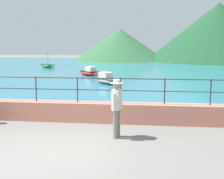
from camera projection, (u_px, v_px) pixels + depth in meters
The scene contains 10 objects.
ground_plane at pixel (49, 154), 7.47m from camera, with size 120.00×120.00×0.00m, color slate.
promenade_wall at pixel (78, 112), 10.55m from camera, with size 20.00×0.56×0.70m, color tan.
railing at pixel (77, 85), 10.40m from camera, with size 18.44×0.04×0.90m.
lake_water at pixel (125, 68), 32.81m from camera, with size 64.00×44.32×0.06m, color teal.
hill_main at pixel (218, 32), 45.60m from camera, with size 22.36×22.36×8.99m, color #1E4C2D.
hill_secondary at pixel (120, 45), 47.39m from camera, with size 15.06×15.06×5.08m, color #33663D.
person_walking at pixel (117, 105), 8.62m from camera, with size 0.38×0.55×1.75m.
boat_0 at pixel (89, 72), 25.11m from camera, with size 2.29×2.24×0.76m.
boat_1 at pixel (108, 80), 19.92m from camera, with size 2.29×2.24×0.76m.
boat_2 at pixel (48, 66), 33.09m from camera, with size 2.36×2.14×1.71m.
Camera 1 is at (2.43, -6.88, 2.79)m, focal length 47.00 mm.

